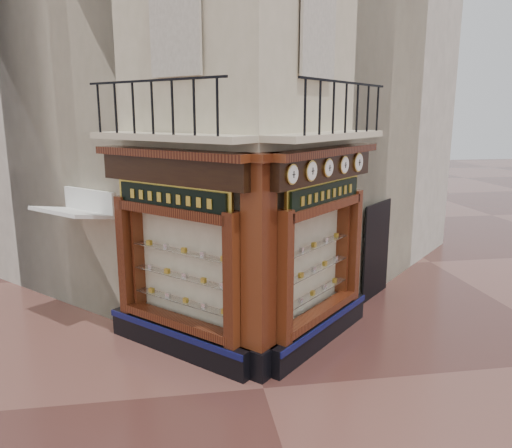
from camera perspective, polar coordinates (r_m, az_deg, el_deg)
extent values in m
plane|color=#482621|center=(9.00, 0.85, -18.26)|extent=(80.00, 80.00, 0.00)
cube|color=beige|center=(13.92, -3.64, 18.21)|extent=(11.31, 11.31, 12.00)
cube|color=beige|center=(16.32, -13.49, 15.30)|extent=(11.31, 11.31, 11.00)
cube|color=beige|center=(16.72, 4.33, 15.51)|extent=(11.31, 11.31, 11.00)
cube|color=black|center=(10.13, -8.93, -12.97)|extent=(2.72, 2.72, 0.55)
cube|color=#0D1042|center=(9.92, -9.76, -12.20)|extent=(2.50, 2.50, 0.12)
cube|color=black|center=(8.69, -2.65, -6.51)|extent=(0.37, 0.37, 2.45)
cube|color=black|center=(10.59, -14.60, -3.42)|extent=(0.37, 0.37, 2.45)
cube|color=#FBDEBE|center=(9.82, -7.86, -4.53)|extent=(1.80, 1.80, 2.10)
cube|color=black|center=(9.23, -9.54, 6.07)|extent=(2.69, 2.69, 0.50)
cube|color=black|center=(9.15, -9.92, 7.96)|extent=(2.86, 2.86, 0.14)
cube|color=black|center=(10.50, 7.28, -11.96)|extent=(2.72, 2.72, 0.55)
cube|color=#0D1042|center=(10.34, 8.26, -11.10)|extent=(2.50, 2.50, 0.12)
cube|color=black|center=(8.83, 3.14, -6.22)|extent=(0.37, 0.37, 2.45)
cube|color=black|center=(11.19, 10.96, -2.39)|extent=(0.37, 0.37, 2.45)
cube|color=#FBDEBE|center=(10.14, 5.88, -3.93)|extent=(1.80, 1.80, 2.10)
cube|color=black|center=(9.63, 7.72, 6.39)|extent=(2.69, 2.69, 0.50)
cube|color=black|center=(9.57, 8.15, 8.21)|extent=(2.86, 2.86, 0.14)
cube|color=black|center=(9.30, 0.31, -15.25)|extent=(0.78, 0.78, 0.55)
cube|color=black|center=(8.57, 0.32, -3.79)|extent=(0.64, 0.64, 3.50)
cube|color=black|center=(8.26, 0.34, 7.67)|extent=(0.85, 0.85, 0.14)
cube|color=beige|center=(9.12, -10.08, 9.76)|extent=(2.97, 2.97, 0.12)
cube|color=black|center=(8.90, -11.90, 15.75)|extent=(2.36, 2.36, 0.04)
cube|color=beige|center=(9.55, 8.31, 9.93)|extent=(2.97, 2.97, 0.12)
cube|color=black|center=(9.41, 10.34, 15.62)|extent=(2.36, 2.36, 0.04)
cylinder|color=gold|center=(8.35, 4.10, 5.69)|extent=(0.28, 0.28, 0.35)
cylinder|color=white|center=(8.33, 4.28, 5.67)|extent=(0.23, 0.23, 0.30)
cube|color=black|center=(8.32, 4.36, 5.67)|extent=(0.02, 0.02, 0.12)
cube|color=black|center=(8.32, 4.36, 5.67)|extent=(0.07, 0.07, 0.01)
cylinder|color=gold|center=(8.89, 6.28, 6.06)|extent=(0.30, 0.30, 0.38)
cylinder|color=white|center=(8.87, 6.45, 6.05)|extent=(0.24, 0.24, 0.32)
cube|color=black|center=(8.87, 6.53, 6.04)|extent=(0.02, 0.02, 0.13)
cube|color=black|center=(8.87, 6.53, 6.04)|extent=(0.07, 0.07, 0.01)
cylinder|color=gold|center=(9.44, 8.21, 6.38)|extent=(0.28, 0.28, 0.35)
cylinder|color=white|center=(9.43, 8.37, 6.37)|extent=(0.23, 0.23, 0.30)
cube|color=black|center=(9.42, 8.45, 6.36)|extent=(0.02, 0.02, 0.12)
cube|color=black|center=(9.42, 8.45, 6.36)|extent=(0.07, 0.07, 0.01)
cylinder|color=gold|center=(10.03, 9.99, 6.67)|extent=(0.29, 0.29, 0.36)
cylinder|color=white|center=(10.02, 10.15, 6.66)|extent=(0.23, 0.23, 0.31)
cube|color=black|center=(10.01, 10.23, 6.65)|extent=(0.02, 0.02, 0.12)
cube|color=black|center=(10.01, 10.23, 6.65)|extent=(0.07, 0.07, 0.01)
cylinder|color=gold|center=(10.62, 11.56, 6.92)|extent=(0.32, 0.32, 0.40)
cylinder|color=white|center=(10.61, 11.70, 6.91)|extent=(0.26, 0.26, 0.34)
cube|color=black|center=(10.60, 11.78, 6.90)|extent=(0.02, 0.02, 0.13)
cube|color=black|center=(10.60, 11.78, 6.90)|extent=(0.08, 0.08, 0.01)
cube|color=gold|center=(9.27, -9.60, 2.98)|extent=(2.06, 2.06, 0.55)
cube|color=black|center=(9.24, -9.78, 2.94)|extent=(1.92, 1.92, 0.41)
cube|color=gold|center=(9.68, 7.85, 3.43)|extent=(2.01, 2.01, 0.54)
cube|color=black|center=(9.66, 8.06, 3.41)|extent=(1.88, 1.88, 0.40)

